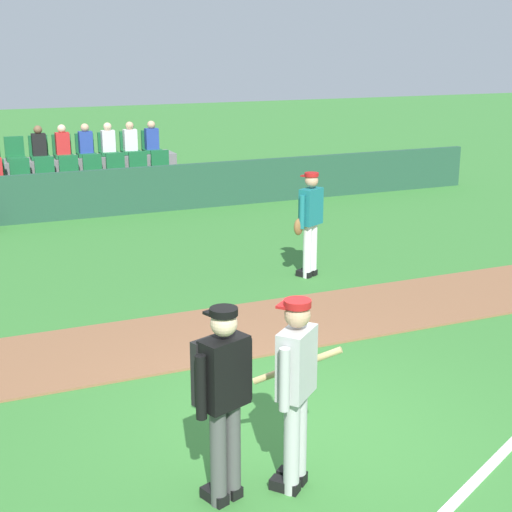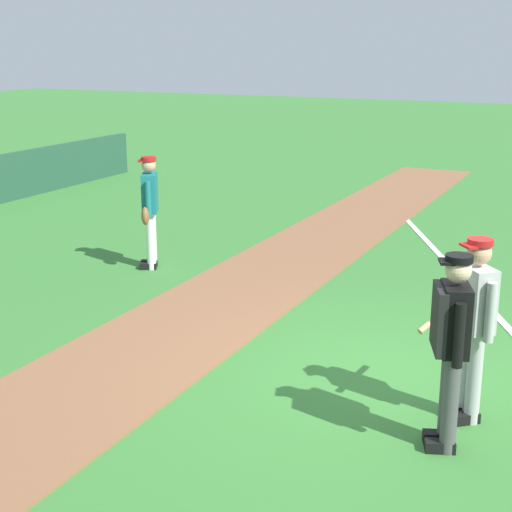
{
  "view_description": "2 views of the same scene",
  "coord_description": "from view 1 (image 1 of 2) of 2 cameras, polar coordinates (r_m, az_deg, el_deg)",
  "views": [
    {
      "loc": [
        -3.06,
        -6.13,
        3.81
      ],
      "look_at": [
        0.39,
        1.96,
        1.28
      ],
      "focal_mm": 52.47,
      "sensor_mm": 36.0,
      "label": 1
    },
    {
      "loc": [
        -7.26,
        -2.0,
        3.44
      ],
      "look_at": [
        0.69,
        1.86,
        0.97
      ],
      "focal_mm": 53.71,
      "sensor_mm": 36.0,
      "label": 2
    }
  ],
  "objects": [
    {
      "name": "stadium_bleachers",
      "position": [
        18.53,
        -13.32,
        5.44
      ],
      "size": [
        5.0,
        2.1,
        1.9
      ],
      "color": "slate",
      "rests_on": "ground"
    },
    {
      "name": "batter_grey_jersey",
      "position": [
        6.48,
        3.06,
        -9.97
      ],
      "size": [
        0.71,
        0.69,
        1.76
      ],
      "color": "#B2B2B2",
      "rests_on": "ground"
    },
    {
      "name": "ground_plane",
      "position": [
        7.84,
        3.06,
        -13.03
      ],
      "size": [
        80.0,
        80.0,
        0.0
      ],
      "primitive_type": "plane",
      "color": "#387A33"
    },
    {
      "name": "dugout_fence",
      "position": [
        17.11,
        -12.43,
        4.64
      ],
      "size": [
        20.0,
        0.16,
        1.06
      ],
      "primitive_type": "cube",
      "color": "#234C38",
      "rests_on": "ground"
    },
    {
      "name": "umpire_home_plate",
      "position": [
        6.29,
        -2.53,
        -10.46
      ],
      "size": [
        0.56,
        0.41,
        1.76
      ],
      "color": "#4C4C4C",
      "rests_on": "ground"
    },
    {
      "name": "runner_teal_jersey",
      "position": [
        12.35,
        4.13,
        2.7
      ],
      "size": [
        0.65,
        0.42,
        1.76
      ],
      "color": "white",
      "rests_on": "ground"
    },
    {
      "name": "infield_dirt_path",
      "position": [
        10.1,
        -3.77,
        -6.03
      ],
      "size": [
        28.0,
        1.87,
        0.03
      ],
      "primitive_type": "cube",
      "color": "brown",
      "rests_on": "ground"
    }
  ]
}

